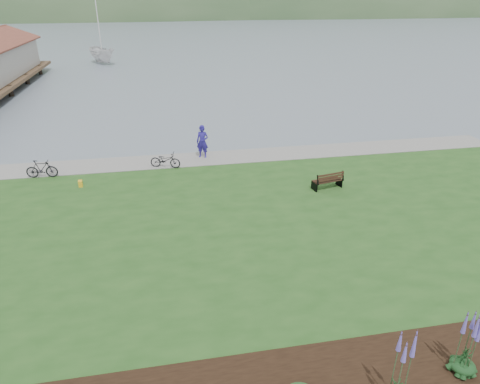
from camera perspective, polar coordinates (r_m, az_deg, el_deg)
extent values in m
plane|color=slate|center=(18.27, -0.57, -4.17)|extent=(600.00, 600.00, 0.00)
cube|color=#234E1B|center=(16.48, 0.67, -6.91)|extent=(34.00, 20.00, 0.40)
cube|color=gray|center=(24.31, -3.46, 4.56)|extent=(34.00, 2.20, 0.03)
cube|color=black|center=(20.78, 11.54, 1.54)|extent=(1.50, 0.79, 0.04)
cube|color=black|center=(20.48, 12.01, 1.95)|extent=(1.43, 0.43, 0.45)
cube|color=black|center=(20.50, 9.87, 0.72)|extent=(0.15, 0.49, 0.39)
cube|color=black|center=(21.24, 13.06, 1.31)|extent=(0.15, 0.49, 0.39)
imported|color=navy|center=(24.11, -5.05, 7.06)|extent=(0.95, 0.83, 2.19)
imported|color=black|center=(23.14, -9.94, 4.22)|extent=(1.06, 1.73, 0.86)
imported|color=black|center=(23.72, -24.94, 2.81)|extent=(0.57, 1.58, 0.93)
imported|color=silver|center=(63.94, -17.73, 15.99)|extent=(13.62, 13.69, 26.28)
cube|color=yellow|center=(22.02, -20.50, 1.06)|extent=(0.21, 0.30, 0.30)
cone|color=#594AAD|center=(10.45, 20.88, -20.23)|extent=(0.32, 0.32, 2.07)
ellipsoid|color=#143719|center=(12.62, 27.55, -19.84)|extent=(0.62, 0.62, 0.31)
cone|color=#594AAD|center=(11.91, 28.65, -15.93)|extent=(0.40, 0.40, 1.94)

